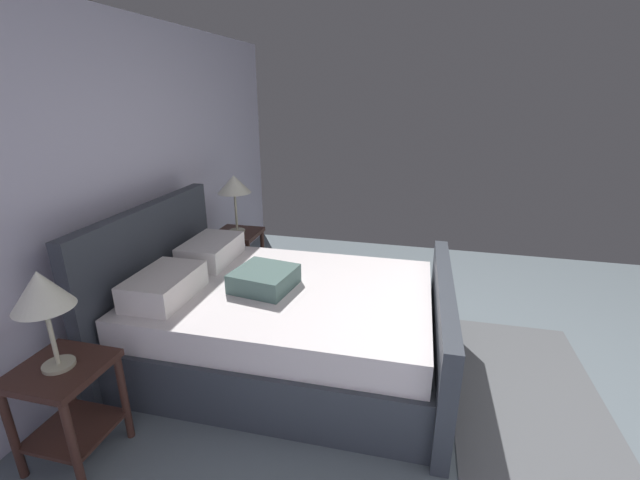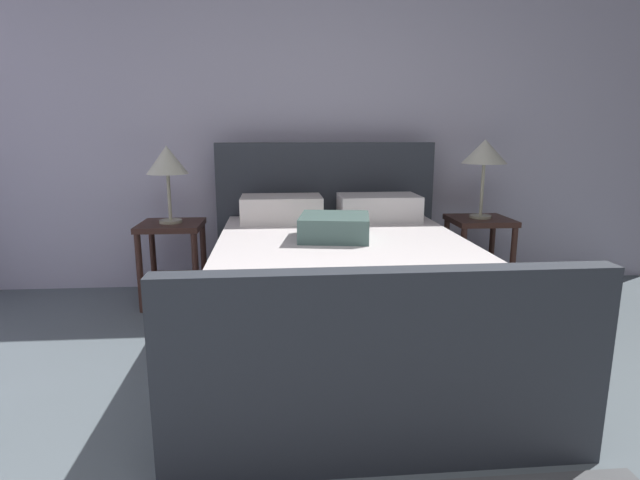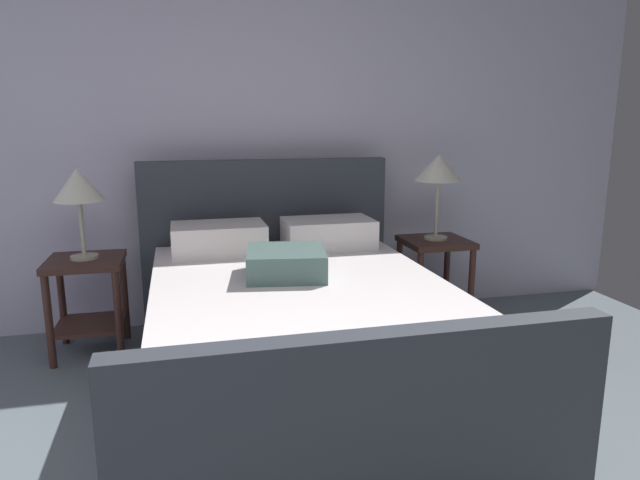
{
  "view_description": "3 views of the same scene",
  "coord_description": "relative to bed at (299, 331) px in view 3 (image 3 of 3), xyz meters",
  "views": [
    {
      "loc": [
        -2.53,
        0.82,
        1.97
      ],
      "look_at": [
        0.22,
        1.49,
        0.96
      ],
      "focal_mm": 23.63,
      "sensor_mm": 36.0,
      "label": 1
    },
    {
      "loc": [
        -0.26,
        -1.05,
        1.24
      ],
      "look_at": [
        -0.05,
        1.62,
        0.67
      ],
      "focal_mm": 28.39,
      "sensor_mm": 36.0,
      "label": 2
    },
    {
      "loc": [
        -0.44,
        -0.95,
        1.42
      ],
      "look_at": [
        0.16,
        1.56,
        0.87
      ],
      "focal_mm": 31.84,
      "sensor_mm": 36.0,
      "label": 3
    }
  ],
  "objects": [
    {
      "name": "table_lamp_left",
      "position": [
        -1.15,
        0.83,
        0.68
      ],
      "size": [
        0.29,
        0.29,
        0.55
      ],
      "color": "#B7B293",
      "rests_on": "nightstand_left"
    },
    {
      "name": "bed",
      "position": [
        0.0,
        0.0,
        0.0
      ],
      "size": [
        1.68,
        2.31,
        1.16
      ],
      "color": "#353A42",
      "rests_on": "ground"
    },
    {
      "name": "nightstand_left",
      "position": [
        -1.15,
        0.83,
        0.06
      ],
      "size": [
        0.44,
        0.44,
        0.6
      ],
      "color": "#3E241C",
      "rests_on": "ground"
    },
    {
      "name": "table_lamp_right",
      "position": [
        1.15,
        0.85,
        0.73
      ],
      "size": [
        0.33,
        0.33,
        0.58
      ],
      "color": "#B7B293",
      "rests_on": "nightstand_right"
    },
    {
      "name": "nightstand_right",
      "position": [
        1.15,
        0.85,
        0.06
      ],
      "size": [
        0.44,
        0.44,
        0.6
      ],
      "color": "#3E241C",
      "rests_on": "ground"
    },
    {
      "name": "wall_back",
      "position": [
        -0.1,
        1.3,
        0.91
      ],
      "size": [
        5.87,
        0.12,
        2.51
      ],
      "primitive_type": "cube",
      "color": "silver",
      "rests_on": "ground"
    }
  ]
}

